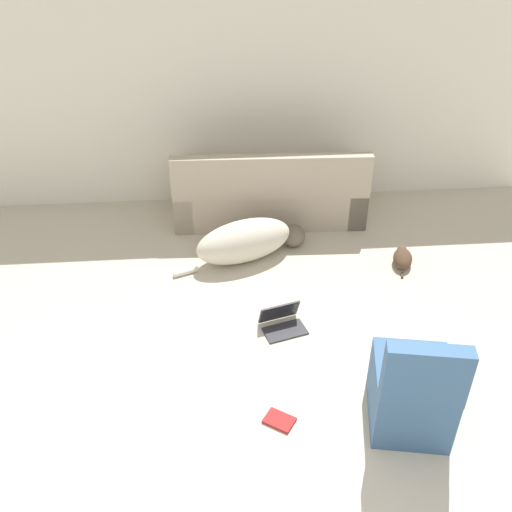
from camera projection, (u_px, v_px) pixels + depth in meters
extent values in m
cube|color=silver|center=(223.00, 93.00, 6.21)|extent=(7.23, 0.06, 2.53)
cube|color=tan|center=(269.00, 200.00, 6.42)|extent=(2.11, 0.84, 0.41)
cube|color=tan|center=(271.00, 177.00, 5.90)|extent=(2.08, 0.22, 0.47)
cube|color=tan|center=(352.00, 192.00, 6.41)|extent=(0.23, 0.77, 0.55)
cube|color=tan|center=(185.00, 196.00, 6.34)|extent=(0.23, 0.77, 0.55)
ellipsoid|color=beige|center=(244.00, 241.00, 5.68)|extent=(1.09, 0.76, 0.42)
sphere|color=brown|center=(294.00, 236.00, 5.94)|extent=(0.31, 0.31, 0.24)
cylinder|color=beige|center=(186.00, 272.00, 5.56)|extent=(0.25, 0.14, 0.05)
ellipsoid|color=#473323|center=(403.00, 258.00, 5.67)|extent=(0.27, 0.36, 0.15)
sphere|color=brown|center=(402.00, 250.00, 5.84)|extent=(0.12, 0.12, 0.10)
cylinder|color=#473323|center=(402.00, 275.00, 5.54)|extent=(0.04, 0.08, 0.02)
cube|color=#2D2D33|center=(285.00, 331.00, 4.87)|extent=(0.40, 0.30, 0.02)
cube|color=#2D2D33|center=(279.00, 312.00, 4.92)|extent=(0.37, 0.18, 0.20)
cube|color=black|center=(280.00, 313.00, 4.91)|extent=(0.34, 0.16, 0.18)
cube|color=maroon|center=(279.00, 420.00, 4.07)|extent=(0.26, 0.24, 0.02)
cube|color=#385B84|center=(410.00, 394.00, 3.99)|extent=(0.63, 0.71, 0.47)
cube|color=#385B84|center=(426.00, 375.00, 3.52)|extent=(0.54, 0.22, 0.44)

